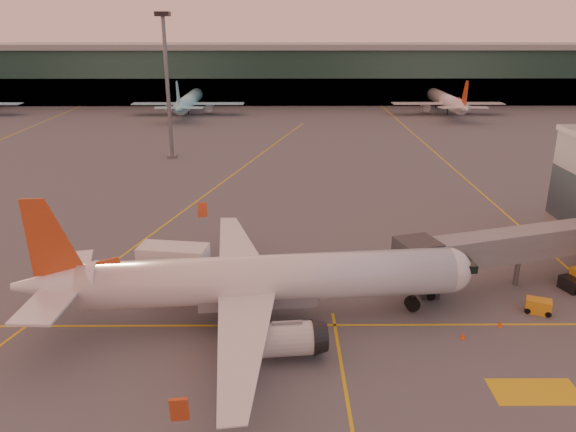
{
  "coord_description": "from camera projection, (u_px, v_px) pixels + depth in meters",
  "views": [
    {
      "loc": [
        0.81,
        -36.23,
        24.04
      ],
      "look_at": [
        1.19,
        18.45,
        5.0
      ],
      "focal_mm": 35.0,
      "sensor_mm": 36.0,
      "label": 1
    }
  ],
  "objects": [
    {
      "name": "gpu_cart",
      "position": [
        538.0,
        306.0,
        48.7
      ],
      "size": [
        2.46,
        2.0,
        1.25
      ],
      "rotation": [
        0.0,
        0.0,
        -0.4
      ],
      "color": "orange",
      "rests_on": "ground"
    },
    {
      "name": "cone_wing_left",
      "position": [
        245.0,
        242.0,
        63.84
      ],
      "size": [
        0.49,
        0.49,
        0.62
      ],
      "color": "#FB4F0D",
      "rests_on": "ground"
    },
    {
      "name": "main_airplane",
      "position": [
        255.0,
        281.0,
        46.29
      ],
      "size": [
        37.9,
        34.23,
        11.44
      ],
      "rotation": [
        0.0,
        0.0,
        0.1
      ],
      "color": "white",
      "rests_on": "ground"
    },
    {
      "name": "mast_west_near",
      "position": [
        167.0,
        76.0,
        99.43
      ],
      "size": [
        2.4,
        2.4,
        25.6
      ],
      "color": "slate",
      "rests_on": "ground"
    },
    {
      "name": "ground",
      "position": [
        274.0,
        360.0,
        42.12
      ],
      "size": [
        600.0,
        600.0,
        0.0
      ],
      "primitive_type": "plane",
      "color": "#4C4F54",
      "rests_on": "ground"
    },
    {
      "name": "catering_truck",
      "position": [
        175.0,
        267.0,
        51.38
      ],
      "size": [
        6.5,
        3.62,
        4.79
      ],
      "rotation": [
        0.0,
        0.0,
        -0.15
      ],
      "color": "red",
      "rests_on": "ground"
    },
    {
      "name": "cone_nose",
      "position": [
        500.0,
        324.0,
        46.58
      ],
      "size": [
        0.41,
        0.41,
        0.52
      ],
      "color": "#FB4F0D",
      "rests_on": "ground"
    },
    {
      "name": "distant_aircraft_row",
      "position": [
        321.0,
        114.0,
        153.62
      ],
      "size": [
        350.0,
        34.0,
        13.0
      ],
      "color": "#96EAFA",
      "rests_on": "ground"
    },
    {
      "name": "cone_fwd",
      "position": [
        463.0,
        336.0,
        44.8
      ],
      "size": [
        0.45,
        0.45,
        0.57
      ],
      "color": "#FB4F0D",
      "rests_on": "ground"
    },
    {
      "name": "terminal",
      "position": [
        281.0,
        73.0,
        173.14
      ],
      "size": [
        400.0,
        20.0,
        17.6
      ],
      "color": "#19382D",
      "rests_on": "ground"
    },
    {
      "name": "jet_bridge",
      "position": [
        532.0,
        245.0,
        53.29
      ],
      "size": [
        25.7,
        10.66,
        5.72
      ],
      "color": "slate",
      "rests_on": "ground"
    },
    {
      "name": "taxi_markings",
      "position": [
        230.0,
        191.0,
        84.08
      ],
      "size": [
        100.12,
        173.0,
        0.01
      ],
      "color": "gold",
      "rests_on": "ground"
    },
    {
      "name": "cone_tail",
      "position": [
        37.0,
        310.0,
        48.84
      ],
      "size": [
        0.4,
        0.4,
        0.51
      ],
      "color": "#FB4F0D",
      "rests_on": "ground"
    }
  ]
}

